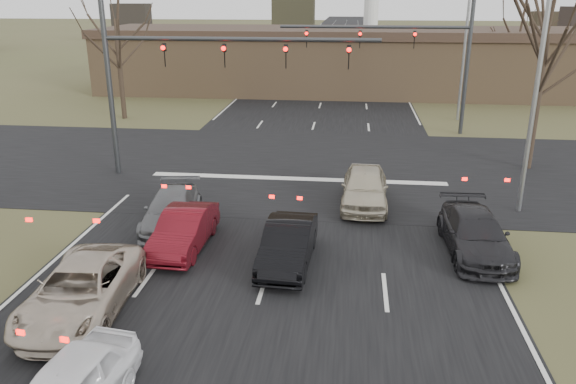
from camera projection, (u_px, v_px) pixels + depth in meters
name	position (u px, v px, depth m)	size (l,w,h in m)	color
ground	(245.00, 346.00, 13.51)	(360.00, 360.00, 0.00)	#464927
road_main	(334.00, 62.00, 69.72)	(14.00, 300.00, 0.02)	black
road_cross	(301.00, 166.00, 27.56)	(200.00, 14.00, 0.02)	black
building	(349.00, 60.00, 48.01)	(42.40, 10.40, 5.30)	olive
mast_arm_near	(179.00, 65.00, 24.55)	(12.12, 0.24, 8.00)	#383A3D
mast_arm_far	(419.00, 48.00, 32.73)	(11.12, 0.24, 8.00)	#383A3D
streetlight_right_near	(534.00, 66.00, 20.09)	(2.34, 0.25, 10.00)	gray
streetlight_right_far	(463.00, 34.00, 35.96)	(2.34, 0.25, 10.00)	gray
tree_left_far	(114.00, 5.00, 35.86)	(5.70, 5.70, 9.50)	black
tree_right_far	(523.00, 9.00, 42.40)	(5.40, 5.40, 9.00)	black
car_silver_suv	(81.00, 290.00, 14.73)	(2.26, 4.91, 1.36)	#BEAE9A
car_black_hatch	(288.00, 244.00, 17.45)	(1.43, 4.10, 1.35)	black
car_charcoal_sedan	(475.00, 234.00, 18.20)	(1.87, 4.61, 1.34)	black
car_grey_ahead	(172.00, 209.00, 20.36)	(1.77, 4.36, 1.27)	slate
car_red_ahead	(184.00, 230.00, 18.52)	(1.39, 4.00, 1.32)	#560C14
car_silver_ahead	(365.00, 187.00, 22.31)	(1.80, 4.48, 1.53)	#BEB499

